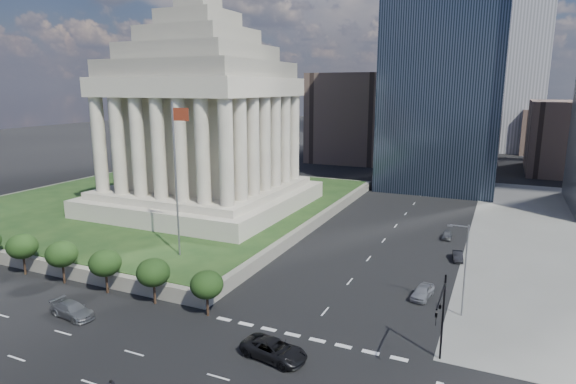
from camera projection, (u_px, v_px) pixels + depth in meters
The scene contains 16 objects.
ground at pixel (432, 182), 123.09m from camera, with size 500.00×500.00×0.00m, color black.
plaza_terrace at pixel (165, 203), 96.49m from camera, with size 66.00×70.00×1.80m, color slate.
plaza_lawn at pixel (165, 199), 96.29m from camera, with size 64.00×68.00×0.10m, color #1A3716.
war_memorial at pixel (202, 100), 85.91m from camera, with size 34.00×34.00×39.00m, color #A89C8D, non-canonical shape.
flagpole at pixel (177, 172), 61.41m from camera, with size 2.52×0.24×20.00m.
tree_row at pixel (42, 256), 60.17m from camera, with size 53.00×4.00×6.00m, color black, non-canonical shape.
midrise_glass at pixel (446, 59), 111.44m from camera, with size 26.00×26.00×60.00m, color black.
building_filler_ne at pixel (567, 137), 134.79m from camera, with size 20.00×30.00×20.00m, color brown.
building_filler_nw at pixel (354, 117), 158.89m from camera, with size 24.00×30.00×28.00m, color brown.
traffic_signal_ne at pixel (441, 313), 40.10m from camera, with size 0.30×5.74×8.00m.
street_lamp_north at pixel (464, 265), 49.75m from camera, with size 2.13×0.22×10.00m.
pickup_truck at pixel (274, 350), 42.70m from camera, with size 6.18×2.85×1.72m, color black.
suv_grey at pixel (73, 310), 50.49m from camera, with size 5.41×2.20×1.57m, color #515358.
parked_sedan_near at pixel (423, 292), 55.08m from camera, with size 1.80×4.48×1.53m, color gray.
parked_sedan_mid at pixel (458, 256), 67.08m from camera, with size 3.76×1.31×1.24m, color black.
parked_sedan_far at pixel (447, 235), 76.67m from camera, with size 3.63×1.46×1.24m, color #4D5054.
Camera 1 is at (16.09, -25.32, 23.67)m, focal length 30.00 mm.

